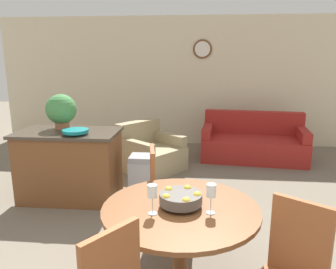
{
  "coord_description": "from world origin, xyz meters",
  "views": [
    {
      "loc": [
        0.3,
        -1.31,
        1.86
      ],
      "look_at": [
        -0.06,
        2.5,
        0.96
      ],
      "focal_mm": 35.0,
      "sensor_mm": 36.0,
      "label": 1
    }
  ],
  "objects_px": {
    "dining_chair_far_side": "(163,191)",
    "kitchen_island": "(70,165)",
    "fruit_bowl": "(181,198)",
    "dining_table": "(180,227)",
    "wine_glass_right": "(211,192)",
    "trash_bin": "(142,178)",
    "wine_glass_left": "(152,192)",
    "teal_bowl": "(75,131)",
    "potted_plant": "(61,110)",
    "armchair": "(150,154)",
    "couch": "(253,143)"
  },
  "relations": [
    {
      "from": "dining_chair_far_side",
      "to": "kitchen_island",
      "type": "bearing_deg",
      "value": -133.6
    },
    {
      "from": "fruit_bowl",
      "to": "dining_table",
      "type": "bearing_deg",
      "value": 169.43
    },
    {
      "from": "wine_glass_right",
      "to": "dining_table",
      "type": "bearing_deg",
      "value": 159.68
    },
    {
      "from": "kitchen_island",
      "to": "trash_bin",
      "type": "bearing_deg",
      "value": 2.98
    },
    {
      "from": "wine_glass_left",
      "to": "teal_bowl",
      "type": "bearing_deg",
      "value": 125.65
    },
    {
      "from": "dining_table",
      "to": "wine_glass_right",
      "type": "xyz_separation_m",
      "value": [
        0.22,
        -0.08,
        0.34
      ]
    },
    {
      "from": "potted_plant",
      "to": "armchair",
      "type": "distance_m",
      "value": 1.75
    },
    {
      "from": "potted_plant",
      "to": "couch",
      "type": "height_order",
      "value": "potted_plant"
    },
    {
      "from": "trash_bin",
      "to": "armchair",
      "type": "relative_size",
      "value": 0.5
    },
    {
      "from": "couch",
      "to": "armchair",
      "type": "bearing_deg",
      "value": -150.13
    },
    {
      "from": "teal_bowl",
      "to": "trash_bin",
      "type": "distance_m",
      "value": 1.05
    },
    {
      "from": "couch",
      "to": "armchair",
      "type": "distance_m",
      "value": 2.0
    },
    {
      "from": "armchair",
      "to": "dining_chair_far_side",
      "type": "bearing_deg",
      "value": -129.43
    },
    {
      "from": "fruit_bowl",
      "to": "armchair",
      "type": "height_order",
      "value": "fruit_bowl"
    },
    {
      "from": "couch",
      "to": "dining_chair_far_side",
      "type": "bearing_deg",
      "value": -108.99
    },
    {
      "from": "dining_table",
      "to": "trash_bin",
      "type": "bearing_deg",
      "value": 109.18
    },
    {
      "from": "fruit_bowl",
      "to": "dining_chair_far_side",
      "type": "bearing_deg",
      "value": 105.34
    },
    {
      "from": "armchair",
      "to": "wine_glass_left",
      "type": "bearing_deg",
      "value": -132.6
    },
    {
      "from": "dining_chair_far_side",
      "to": "potted_plant",
      "type": "xyz_separation_m",
      "value": [
        -1.47,
        1.05,
        0.65
      ]
    },
    {
      "from": "wine_glass_left",
      "to": "wine_glass_right",
      "type": "distance_m",
      "value": 0.42
    },
    {
      "from": "teal_bowl",
      "to": "couch",
      "type": "bearing_deg",
      "value": 41.3
    },
    {
      "from": "kitchen_island",
      "to": "armchair",
      "type": "bearing_deg",
      "value": 54.53
    },
    {
      "from": "kitchen_island",
      "to": "dining_chair_far_side",
      "type": "bearing_deg",
      "value": -33.9
    },
    {
      "from": "wine_glass_left",
      "to": "couch",
      "type": "relative_size",
      "value": 0.12
    },
    {
      "from": "kitchen_island",
      "to": "couch",
      "type": "distance_m",
      "value": 3.41
    },
    {
      "from": "fruit_bowl",
      "to": "potted_plant",
      "type": "height_order",
      "value": "potted_plant"
    },
    {
      "from": "trash_bin",
      "to": "potted_plant",
      "type": "bearing_deg",
      "value": 174.93
    },
    {
      "from": "dining_chair_far_side",
      "to": "potted_plant",
      "type": "height_order",
      "value": "potted_plant"
    },
    {
      "from": "dining_table",
      "to": "trash_bin",
      "type": "height_order",
      "value": "dining_table"
    },
    {
      "from": "teal_bowl",
      "to": "dining_chair_far_side",
      "type": "bearing_deg",
      "value": -31.89
    },
    {
      "from": "dining_chair_far_side",
      "to": "wine_glass_left",
      "type": "height_order",
      "value": "dining_chair_far_side"
    },
    {
      "from": "wine_glass_left",
      "to": "kitchen_island",
      "type": "distance_m",
      "value": 2.34
    },
    {
      "from": "armchair",
      "to": "teal_bowl",
      "type": "bearing_deg",
      "value": -168.18
    },
    {
      "from": "dining_table",
      "to": "couch",
      "type": "bearing_deg",
      "value": 73.02
    },
    {
      "from": "potted_plant",
      "to": "kitchen_island",
      "type": "bearing_deg",
      "value": -48.24
    },
    {
      "from": "wine_glass_left",
      "to": "trash_bin",
      "type": "distance_m",
      "value": 2.03
    },
    {
      "from": "fruit_bowl",
      "to": "wine_glass_left",
      "type": "xyz_separation_m",
      "value": [
        -0.2,
        -0.13,
        0.09
      ]
    },
    {
      "from": "dining_table",
      "to": "dining_chair_far_side",
      "type": "bearing_deg",
      "value": 105.31
    },
    {
      "from": "wine_glass_right",
      "to": "teal_bowl",
      "type": "relative_size",
      "value": 0.7
    },
    {
      "from": "teal_bowl",
      "to": "couch",
      "type": "xyz_separation_m",
      "value": [
        2.54,
        2.23,
        -0.68
      ]
    },
    {
      "from": "teal_bowl",
      "to": "trash_bin",
      "type": "xyz_separation_m",
      "value": [
        0.78,
        0.22,
        -0.67
      ]
    },
    {
      "from": "fruit_bowl",
      "to": "trash_bin",
      "type": "relative_size",
      "value": 0.53
    },
    {
      "from": "wine_glass_right",
      "to": "armchair",
      "type": "distance_m",
      "value": 3.23
    },
    {
      "from": "dining_chair_far_side",
      "to": "trash_bin",
      "type": "distance_m",
      "value": 1.05
    },
    {
      "from": "potted_plant",
      "to": "couch",
      "type": "xyz_separation_m",
      "value": [
        2.84,
        1.91,
        -0.89
      ]
    },
    {
      "from": "wine_glass_left",
      "to": "kitchen_island",
      "type": "xyz_separation_m",
      "value": [
        -1.37,
        1.84,
        -0.46
      ]
    },
    {
      "from": "fruit_bowl",
      "to": "potted_plant",
      "type": "distance_m",
      "value": 2.54
    },
    {
      "from": "kitchen_island",
      "to": "wine_glass_right",
      "type": "bearing_deg",
      "value": -45.06
    },
    {
      "from": "teal_bowl",
      "to": "dining_table",
      "type": "bearing_deg",
      "value": -47.78
    },
    {
      "from": "dining_chair_far_side",
      "to": "kitchen_island",
      "type": "xyz_separation_m",
      "value": [
        -1.34,
        0.9,
        -0.06
      ]
    }
  ]
}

